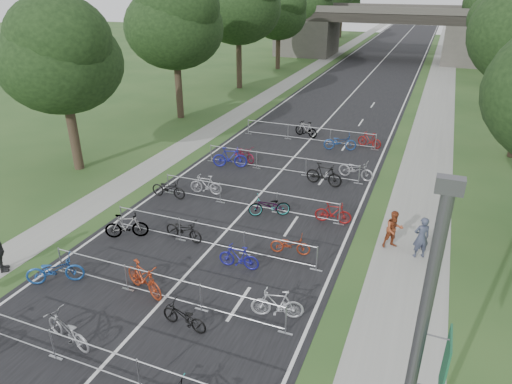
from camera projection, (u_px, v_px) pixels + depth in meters
road at (366, 78)px, 52.26m from camera, size 11.00×140.00×0.01m
sidewalk_right at (440, 84)px, 49.56m from camera, size 3.00×140.00×0.01m
sidewalk_left at (303, 74)px, 54.79m from camera, size 2.00×140.00×0.01m
lane_markings at (366, 78)px, 52.26m from camera, size 0.12×140.00×0.00m
overpass_bridge at (387, 33)px, 63.34m from camera, size 31.00×8.00×7.05m
tree_left_0 at (61, 58)px, 24.75m from camera, size 6.72×6.72×10.25m
tree_left_1 at (175, 24)px, 34.47m from camera, size 7.56×7.56×11.53m
tree_left_2 at (239, 4)px, 44.20m from camera, size 8.40×8.40×12.81m
tree_left_3 at (279, 14)px, 54.96m from camera, size 6.72×6.72×10.25m
tree_right_3 at (506, 16)px, 46.50m from camera, size 7.17×7.17×10.93m
tree_left_4 at (307, 2)px, 64.68m from camera, size 7.56×7.56×11.53m
tree_right_4 at (499, 1)px, 56.15m from camera, size 8.18×8.18×12.47m
tree_right_5 at (490, 11)px, 67.06m from camera, size 6.16×6.16×9.39m
tree_left_6 at (343, 1)px, 85.17m from camera, size 6.72×6.72×10.25m
tree_right_6 at (487, 1)px, 76.71m from camera, size 7.17×7.17×10.93m
barrier_row_1 at (94, 359)px, 13.09m from camera, size 9.70×0.08×1.10m
barrier_row_2 at (162, 287)px, 16.11m from camera, size 9.70×0.08×1.10m
barrier_row_3 at (211, 236)px, 19.30m from camera, size 9.70×0.08×1.10m
barrier_row_4 at (248, 198)px, 22.66m from camera, size 9.70×0.08×1.10m
barrier_row_5 at (281, 163)px, 26.85m from camera, size 9.70×0.08×1.10m
barrier_row_6 at (309, 134)px, 31.89m from camera, size 9.70×0.08×1.10m
bike_5 at (67, 331)px, 14.16m from camera, size 2.13×1.13×1.06m
bike_8 at (55, 270)px, 17.05m from camera, size 2.16×1.73×1.10m
bike_9 at (144, 279)px, 16.44m from camera, size 2.16×1.31×1.25m
bike_10 at (184, 317)px, 14.84m from camera, size 1.76×0.78×0.90m
bike_11 at (277, 304)px, 15.29m from camera, size 1.87×0.93×1.08m
bike_12 at (126, 226)px, 20.03m from camera, size 1.93×1.35×1.14m
bike_13 at (184, 230)px, 19.87m from camera, size 1.92×0.83×0.98m
bike_14 at (239, 257)px, 17.92m from camera, size 1.70×0.58×1.01m
bike_15 at (290, 245)px, 18.89m from camera, size 1.75×0.86×0.88m
bike_16 at (168, 189)px, 23.73m from camera, size 1.95×0.70×1.02m
bike_17 at (206, 185)px, 24.11m from camera, size 1.83×0.69×1.07m
bike_18 at (269, 206)px, 21.87m from camera, size 2.12×1.51×1.06m
bike_19 at (333, 213)px, 21.26m from camera, size 1.76×0.67×1.03m
bike_20 at (230, 157)px, 27.50m from camera, size 2.18×1.18×1.26m
bike_21 at (244, 154)px, 28.48m from camera, size 1.98×1.50×1.00m
bike_22 at (324, 175)px, 25.11m from camera, size 2.16×0.88×1.26m
bike_23 at (356, 170)px, 25.96m from camera, size 2.20×1.16×1.10m
bike_25 at (306, 129)px, 32.85m from camera, size 1.93×1.07×1.12m
bike_26 at (340, 142)px, 30.30m from camera, size 2.26×1.27×1.13m
bike_27 at (370, 140)px, 30.82m from camera, size 1.79×1.01×1.04m
pedestrian_a at (421, 238)px, 18.48m from camera, size 0.79×0.69×1.82m
pedestrian_b at (394, 230)px, 19.19m from camera, size 1.03×0.98×1.69m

